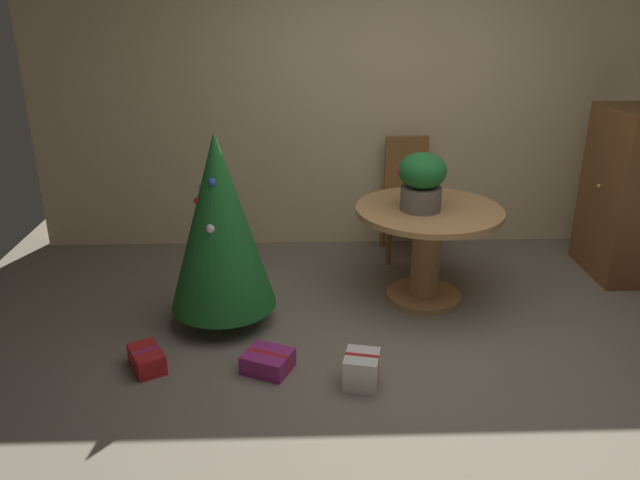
{
  "coord_description": "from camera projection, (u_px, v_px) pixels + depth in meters",
  "views": [
    {
      "loc": [
        -0.76,
        -3.14,
        2.13
      ],
      "look_at": [
        -0.63,
        0.45,
        0.7
      ],
      "focal_mm": 35.29,
      "sensor_mm": 36.0,
      "label": 1
    }
  ],
  "objects": [
    {
      "name": "wooden_chair_far",
      "position": [
        407.0,
        190.0,
        5.31
      ],
      "size": [
        0.4,
        0.45,
        0.99
      ],
      "color": "brown",
      "rests_on": "ground_plane"
    },
    {
      "name": "back_wall_panel",
      "position": [
        388.0,
        96.0,
        5.29
      ],
      "size": [
        6.0,
        0.1,
        2.6
      ],
      "primitive_type": "cube",
      "color": "beige",
      "rests_on": "ground_plane"
    },
    {
      "name": "wooden_cabinet",
      "position": [
        627.0,
        194.0,
        4.87
      ],
      "size": [
        0.48,
        0.72,
        1.32
      ],
      "color": "brown",
      "rests_on": "ground_plane"
    },
    {
      "name": "ground_plane",
      "position": [
        429.0,
        376.0,
        3.73
      ],
      "size": [
        6.6,
        6.6,
        0.0
      ],
      "primitive_type": "plane",
      "color": "#756B5B"
    },
    {
      "name": "round_dining_table",
      "position": [
        427.0,
        238.0,
        4.49
      ],
      "size": [
        1.04,
        1.04,
        0.71
      ],
      "color": "#B27F4C",
      "rests_on": "ground_plane"
    },
    {
      "name": "flower_vase",
      "position": [
        422.0,
        180.0,
        4.29
      ],
      "size": [
        0.34,
        0.33,
        0.4
      ],
      "color": "#665B51",
      "rests_on": "round_dining_table"
    },
    {
      "name": "gift_box_purple",
      "position": [
        268.0,
        361.0,
        3.77
      ],
      "size": [
        0.34,
        0.32,
        0.12
      ],
      "color": "#9E287A",
      "rests_on": "ground_plane"
    },
    {
      "name": "gift_box_cream",
      "position": [
        362.0,
        370.0,
        3.61
      ],
      "size": [
        0.24,
        0.25,
        0.2
      ],
      "color": "silver",
      "rests_on": "ground_plane"
    },
    {
      "name": "gift_box_red",
      "position": [
        147.0,
        359.0,
        3.78
      ],
      "size": [
        0.27,
        0.31,
        0.13
      ],
      "color": "red",
      "rests_on": "ground_plane"
    },
    {
      "name": "holiday_tree",
      "position": [
        219.0,
        222.0,
        4.06
      ],
      "size": [
        0.71,
        0.71,
        1.33
      ],
      "color": "brown",
      "rests_on": "ground_plane"
    }
  ]
}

